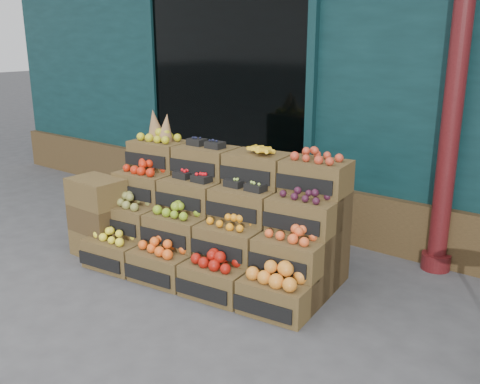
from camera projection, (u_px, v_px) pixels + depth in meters
The scene contains 5 objects.
ground at pixel (207, 312), 4.46m from camera, with size 60.00×60.00×0.00m, color #414144.
shop_facade at pixel (441, 22), 7.64m from camera, with size 12.00×6.24×4.80m.
crate_display at pixel (217, 225), 5.18m from camera, with size 2.49×1.43×1.49m.
spare_crates at pixel (98, 217), 5.52m from camera, with size 0.56×0.39×0.83m.
shopkeeper at pixel (265, 134), 7.34m from camera, with size 0.67×0.44×1.82m, color #164E1F.
Camera 1 is at (2.68, -2.97, 2.22)m, focal length 40.00 mm.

